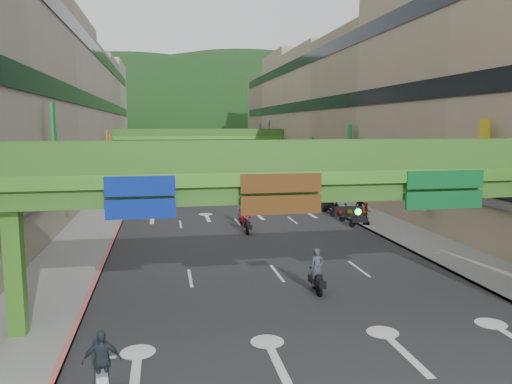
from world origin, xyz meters
TOP-DOWN VIEW (x-y plane):
  - road_slab at (0.00, 50.00)m, footprint 18.00×140.00m
  - sidewalk_left at (-11.00, 50.00)m, footprint 4.00×140.00m
  - sidewalk_right at (11.00, 50.00)m, footprint 4.00×140.00m
  - curb_left at (-9.10, 50.00)m, footprint 0.20×140.00m
  - curb_right at (9.10, 50.00)m, footprint 0.20×140.00m
  - building_row_left at (-18.93, 50.00)m, footprint 12.80×95.00m
  - building_row_right at (18.93, 50.00)m, footprint 12.80×95.00m
  - overpass_near at (0.93, 5.38)m, footprint 28.00×12.27m
  - overpass_far at (0.00, 65.00)m, footprint 28.00×2.20m
  - hill_left at (-15.00, 160.00)m, footprint 168.00×140.00m
  - hill_right at (25.00, 180.00)m, footprint 208.00×176.00m
  - bunting_string at (0.00, 30.00)m, footprint 26.00×0.36m
  - scooter_rider_near at (1.13, 8.73)m, footprint 0.68×1.60m
  - scooter_rider_mid at (0.09, 21.94)m, footprint 0.88×1.60m
  - scooter_rider_left at (-7.50, 1.00)m, footprint 1.08×1.60m
  - scooter_rider_far at (0.18, 24.92)m, footprint 0.81×1.60m
  - parked_scooter_row at (8.80, 27.96)m, footprint 1.60×11.55m
  - car_silver at (-3.80, 56.23)m, footprint 1.62×4.00m
  - car_yellow at (3.84, 41.18)m, footprint 2.26×4.56m
  - pedestrian_red at (9.80, 23.56)m, footprint 0.81×0.66m
  - pedestrian_dark at (10.24, 25.91)m, footprint 1.00×0.52m
  - pedestrian_blue at (12.20, 37.48)m, footprint 0.84×0.60m

SIDE VIEW (x-z plane):
  - hill_left at x=-15.00m, z-range -56.00..56.00m
  - hill_right at x=25.00m, z-range -64.00..64.00m
  - road_slab at x=0.00m, z-range 0.00..0.02m
  - sidewalk_left at x=-11.00m, z-range 0.00..0.15m
  - sidewalk_right at x=11.00m, z-range 0.00..0.15m
  - curb_left at x=-9.10m, z-range 0.00..0.18m
  - curb_right at x=9.10m, z-range 0.00..0.18m
  - parked_scooter_row at x=8.80m, z-range -0.02..1.06m
  - car_silver at x=-3.80m, z-range 0.00..1.29m
  - car_yellow at x=3.84m, z-range 0.00..1.50m
  - pedestrian_red at x=9.80m, z-range 0.00..1.56m
  - pedestrian_dark at x=10.24m, z-range 0.00..1.63m
  - pedestrian_blue at x=12.20m, z-range 0.00..1.68m
  - scooter_rider_near at x=1.13m, z-range -0.06..2.03m
  - scooter_rider_far at x=0.18m, z-range 0.01..1.99m
  - scooter_rider_mid at x=0.09m, z-range 0.03..2.02m
  - scooter_rider_left at x=-7.50m, z-range 0.01..2.13m
  - overpass_near at x=0.93m, z-range 1.66..8.76m
  - overpass_far at x=0.00m, z-range 1.85..8.95m
  - bunting_string at x=0.00m, z-range 5.73..6.19m
  - building_row_left at x=-18.93m, z-range -0.04..18.96m
  - building_row_right at x=18.93m, z-range -0.04..18.96m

